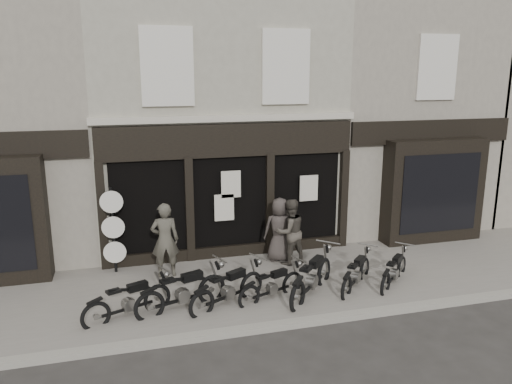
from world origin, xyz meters
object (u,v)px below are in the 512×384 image
object	(u,v)px
motorcycle_1	(183,294)
man_left	(165,240)
man_centre	(290,232)
motorcycle_5	(356,276)
motorcycle_4	(312,281)
motorcycle_2	(228,292)
advert_sign_post	(114,234)
man_right	(280,229)
motorcycle_6	(394,273)
motorcycle_0	(129,304)
motorcycle_3	(272,288)

from	to	relation	value
motorcycle_1	man_left	world-z (taller)	man_left
man_centre	man_left	bearing A→B (deg)	-12.59
motorcycle_1	motorcycle_5	size ratio (longest dim) A/B	1.38
motorcycle_1	motorcycle_4	bearing A→B (deg)	-21.70
motorcycle_1	man_centre	distance (m)	3.75
motorcycle_2	advert_sign_post	world-z (taller)	advert_sign_post
man_centre	advert_sign_post	distance (m)	4.67
motorcycle_4	advert_sign_post	size ratio (longest dim) A/B	0.77
motorcycle_2	man_right	size ratio (longest dim) A/B	1.10
motorcycle_2	man_right	world-z (taller)	man_right
motorcycle_6	man_right	xyz separation A→B (m)	(-2.29, 2.23, 0.65)
motorcycle_0	motorcycle_6	size ratio (longest dim) A/B	1.26
motorcycle_0	motorcycle_5	xyz separation A→B (m)	(5.44, 0.11, -0.02)
motorcycle_6	advert_sign_post	world-z (taller)	advert_sign_post
motorcycle_2	motorcycle_3	size ratio (longest dim) A/B	1.10
advert_sign_post	man_centre	bearing A→B (deg)	-3.75
motorcycle_6	man_centre	world-z (taller)	man_centre
motorcycle_4	man_centre	xyz separation A→B (m)	(0.13, 1.99, 0.58)
motorcycle_1	motorcycle_6	distance (m)	5.27
motorcycle_3	man_centre	world-z (taller)	man_centre
man_centre	man_right	size ratio (longest dim) A/B	1.01
motorcycle_2	motorcycle_0	bearing A→B (deg)	151.67
man_left	motorcycle_3	bearing A→B (deg)	141.95
motorcycle_0	motorcycle_6	world-z (taller)	motorcycle_0
motorcycle_1	man_centre	xyz separation A→B (m)	(3.18, 1.90, 0.60)
motorcycle_0	motorcycle_2	xyz separation A→B (m)	(2.20, -0.01, 0.02)
man_left	man_right	size ratio (longest dim) A/B	1.09
motorcycle_6	man_centre	xyz separation A→B (m)	(-2.10, 1.93, 0.67)
motorcycle_1	motorcycle_5	world-z (taller)	motorcycle_1
motorcycle_4	motorcycle_5	world-z (taller)	motorcycle_4
man_right	advert_sign_post	size ratio (longest dim) A/B	0.74
motorcycle_2	man_right	bearing A→B (deg)	21.18
motorcycle_1	motorcycle_3	xyz separation A→B (m)	(2.08, -0.04, -0.07)
advert_sign_post	motorcycle_4	bearing A→B (deg)	-26.22
man_left	man_centre	xyz separation A→B (m)	(3.36, -0.01, -0.06)
man_left	man_right	world-z (taller)	man_left
motorcycle_3	motorcycle_5	world-z (taller)	motorcycle_5
motorcycle_2	motorcycle_5	distance (m)	3.25
motorcycle_1	man_right	xyz separation A→B (m)	(2.98, 2.20, 0.59)
motorcycle_2	motorcycle_6	size ratio (longest dim) A/B	1.28
motorcycle_0	motorcycle_6	xyz separation A→B (m)	(6.45, 0.04, -0.03)
motorcycle_2	man_centre	world-z (taller)	man_centre
motorcycle_0	man_right	xyz separation A→B (m)	(4.16, 2.28, 0.62)
motorcycle_4	advert_sign_post	world-z (taller)	advert_sign_post
motorcycle_4	motorcycle_5	distance (m)	1.23
man_centre	advert_sign_post	xyz separation A→B (m)	(-4.63, 0.61, 0.14)
motorcycle_2	motorcycle_4	xyz separation A→B (m)	(2.03, -0.01, 0.04)
motorcycle_4	man_right	distance (m)	2.36
man_right	man_centre	bearing A→B (deg)	136.66
man_centre	man_right	world-z (taller)	man_centre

